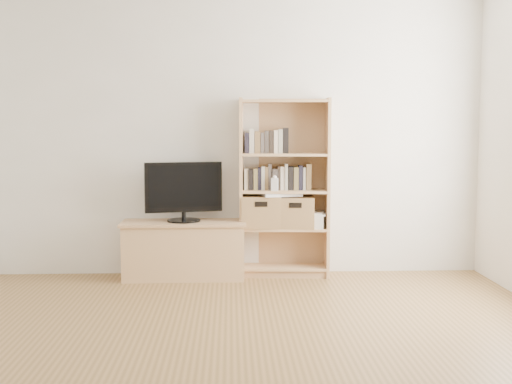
{
  "coord_description": "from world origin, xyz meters",
  "views": [
    {
      "loc": [
        -0.04,
        -3.34,
        1.34
      ],
      "look_at": [
        0.17,
        1.9,
        0.81
      ],
      "focal_mm": 45.0,
      "sensor_mm": 36.0,
      "label": 1
    }
  ],
  "objects": [
    {
      "name": "basket_left",
      "position": [
        0.23,
        2.36,
        0.59
      ],
      "size": [
        0.35,
        0.29,
        0.29
      ],
      "primitive_type": "cube",
      "rotation": [
        0.0,
        0.0,
        -0.01
      ],
      "color": "olive",
      "rests_on": "bookshelf"
    },
    {
      "name": "books_row_mid",
      "position": [
        0.44,
        2.38,
        0.89
      ],
      "size": [
        0.78,
        0.15,
        0.21
      ],
      "primitive_type": "cube",
      "rotation": [
        0.0,
        0.0,
        -0.0
      ],
      "color": "#AAA591",
      "rests_on": "bookshelf"
    },
    {
      "name": "baby_monitor",
      "position": [
        0.35,
        2.27,
        0.84
      ],
      "size": [
        0.07,
        0.05,
        0.11
      ],
      "primitive_type": "cube",
      "rotation": [
        0.0,
        0.0,
        -0.22
      ],
      "color": "white",
      "rests_on": "bookshelf"
    },
    {
      "name": "back_wall",
      "position": [
        0.0,
        2.5,
        1.3
      ],
      "size": [
        4.5,
        0.02,
        2.6
      ],
      "primitive_type": "cube",
      "color": "silver",
      "rests_on": "floor"
    },
    {
      "name": "laptop",
      "position": [
        0.41,
        2.35,
        0.74
      ],
      "size": [
        0.39,
        0.31,
        0.03
      ],
      "primitive_type": "cube",
      "rotation": [
        0.0,
        0.0,
        0.22
      ],
      "color": "white",
      "rests_on": "basket_left"
    },
    {
      "name": "front_wall",
      "position": [
        0.0,
        -2.5,
        1.3
      ],
      "size": [
        4.5,
        0.02,
        2.6
      ],
      "primitive_type": "cube",
      "color": "silver",
      "rests_on": "floor"
    },
    {
      "name": "television",
      "position": [
        -0.46,
        2.3,
        0.77
      ],
      "size": [
        0.68,
        0.2,
        0.53
      ],
      "primitive_type": "cube",
      "rotation": [
        0.0,
        0.0,
        0.22
      ],
      "color": "black",
      "rests_on": "tv_stand"
    },
    {
      "name": "magazine_stack",
      "position": [
        0.72,
        2.34,
        0.5
      ],
      "size": [
        0.23,
        0.29,
        0.12
      ],
      "primitive_type": "cube",
      "rotation": [
        0.0,
        0.0,
        -0.24
      ],
      "color": "silver",
      "rests_on": "bookshelf"
    },
    {
      "name": "floor",
      "position": [
        0.0,
        0.0,
        0.0
      ],
      "size": [
        4.5,
        5.0,
        0.01
      ],
      "primitive_type": "cube",
      "color": "brown",
      "rests_on": "ground"
    },
    {
      "name": "books_row_upper",
      "position": [
        0.27,
        2.39,
        1.2
      ],
      "size": [
        0.36,
        0.15,
        0.19
      ],
      "primitive_type": "cube",
      "rotation": [
        0.0,
        0.0,
        -0.06
      ],
      "color": "#AAA591",
      "rests_on": "bookshelf"
    },
    {
      "name": "basket_right",
      "position": [
        0.54,
        2.35,
        0.58
      ],
      "size": [
        0.36,
        0.3,
        0.28
      ],
      "primitive_type": "cube",
      "rotation": [
        0.0,
        0.0,
        -0.09
      ],
      "color": "olive",
      "rests_on": "bookshelf"
    },
    {
      "name": "tv_stand",
      "position": [
        -0.46,
        2.3,
        0.24
      ],
      "size": [
        1.06,
        0.41,
        0.48
      ],
      "primitive_type": "cube",
      "rotation": [
        0.0,
        0.0,
        0.01
      ],
      "color": "tan",
      "rests_on": "floor"
    },
    {
      "name": "bookshelf",
      "position": [
        0.44,
        2.36,
        0.8
      ],
      "size": [
        0.81,
        0.33,
        1.6
      ],
      "primitive_type": "cube",
      "rotation": [
        0.0,
        0.0,
        -0.05
      ],
      "color": "tan",
      "rests_on": "floor"
    }
  ]
}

